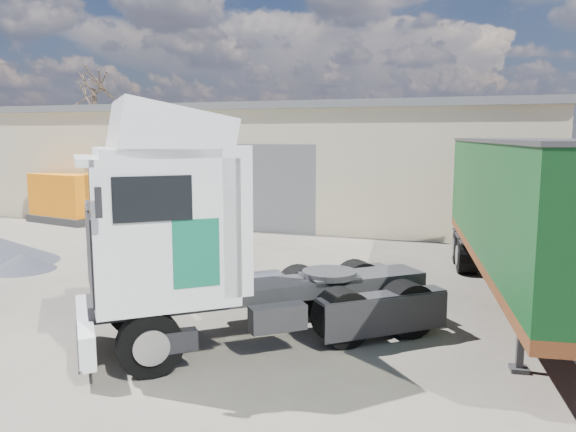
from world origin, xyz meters
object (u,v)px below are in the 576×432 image
(box_trailer, at_px, (532,206))
(orange_skip, at_px, (70,201))
(bare_tree, at_px, (93,74))
(tractor_unit, at_px, (207,245))
(panel_van, at_px, (156,205))

(box_trailer, height_order, orange_skip, box_trailer)
(bare_tree, distance_m, box_trailer, 31.29)
(tractor_unit, xyz_separation_m, orange_skip, (-13.04, 11.84, -0.94))
(bare_tree, distance_m, tractor_unit, 29.92)
(bare_tree, relative_size, panel_van, 1.92)
(box_trailer, distance_m, orange_skip, 20.41)
(orange_skip, bearing_deg, tractor_unit, -29.36)
(bare_tree, height_order, panel_van, bare_tree)
(box_trailer, relative_size, panel_van, 2.37)
(box_trailer, xyz_separation_m, panel_van, (-14.19, 7.08, -1.36))
(tractor_unit, bearing_deg, orange_skip, -172.49)
(bare_tree, xyz_separation_m, panel_van, (11.04, -10.57, -6.93))
(bare_tree, xyz_separation_m, box_trailer, (25.23, -17.66, -5.57))
(panel_van, relative_size, orange_skip, 1.26)
(panel_van, bearing_deg, orange_skip, 164.41)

